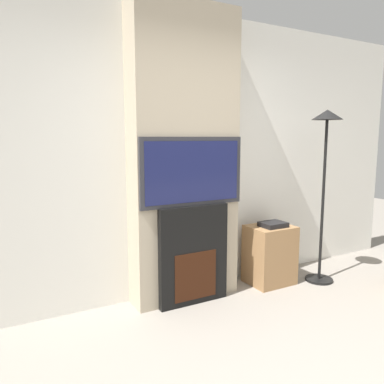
{
  "coord_description": "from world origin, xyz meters",
  "views": [
    {
      "loc": [
        -1.6,
        -1.21,
        1.53
      ],
      "look_at": [
        0.0,
        1.71,
        1.04
      ],
      "focal_mm": 35.0,
      "sensor_mm": 36.0,
      "label": 1
    }
  ],
  "objects_px": {
    "floor_lamp": "(325,152)",
    "television": "(192,172)",
    "fireplace": "(192,255)",
    "media_stand": "(270,254)"
  },
  "relations": [
    {
      "from": "television",
      "to": "fireplace",
      "type": "bearing_deg",
      "value": 90.0
    },
    {
      "from": "floor_lamp",
      "to": "television",
      "type": "bearing_deg",
      "value": 172.17
    },
    {
      "from": "fireplace",
      "to": "floor_lamp",
      "type": "xyz_separation_m",
      "value": [
        1.45,
        -0.2,
        0.93
      ]
    },
    {
      "from": "floor_lamp",
      "to": "media_stand",
      "type": "relative_size",
      "value": 2.72
    },
    {
      "from": "fireplace",
      "to": "media_stand",
      "type": "xyz_separation_m",
      "value": [
        0.94,
        0.02,
        -0.14
      ]
    },
    {
      "from": "television",
      "to": "floor_lamp",
      "type": "height_order",
      "value": "floor_lamp"
    },
    {
      "from": "fireplace",
      "to": "floor_lamp",
      "type": "height_order",
      "value": "floor_lamp"
    },
    {
      "from": "fireplace",
      "to": "media_stand",
      "type": "height_order",
      "value": "fireplace"
    },
    {
      "from": "floor_lamp",
      "to": "fireplace",
      "type": "bearing_deg",
      "value": 172.09
    },
    {
      "from": "television",
      "to": "media_stand",
      "type": "height_order",
      "value": "television"
    }
  ]
}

